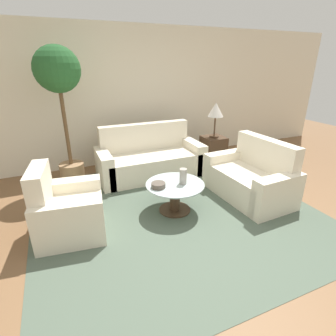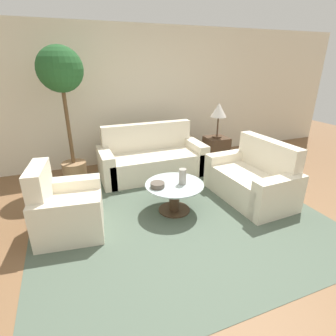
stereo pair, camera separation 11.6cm
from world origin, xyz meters
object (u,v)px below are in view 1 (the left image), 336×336
sofa_main (150,159)px  table_lamp (216,111)px  potted_plant (60,88)px  vase (183,176)px  armchair (66,212)px  coffee_table (175,193)px  loveseat (252,179)px  bowl (158,185)px

sofa_main → table_lamp: (1.33, -0.05, 0.80)m
potted_plant → vase: potted_plant is taller
armchair → table_lamp: 3.22m
armchair → table_lamp: bearing=-58.7°
armchair → vase: armchair is taller
sofa_main → coffee_table: bearing=-94.8°
table_lamp → coffee_table: bearing=-137.7°
sofa_main → coffee_table: (-0.11, -1.37, -0.02)m
vase → loveseat: bearing=-1.5°
armchair → bowl: bearing=-86.1°
sofa_main → loveseat: (1.15, -1.43, -0.00)m
loveseat → potted_plant: 3.21m
armchair → bowl: armchair is taller
loveseat → potted_plant: potted_plant is taller
loveseat → coffee_table: (-1.26, 0.07, -0.02)m
armchair → coffee_table: 1.42m
sofa_main → loveseat: sofa_main is taller
armchair → potted_plant: potted_plant is taller
coffee_table → armchair: bearing=177.6°
coffee_table → table_lamp: 2.12m
armchair → coffee_table: bearing=-84.8°
coffee_table → vase: vase is taller
vase → table_lamp: bearing=45.0°
sofa_main → armchair: 2.01m
table_lamp → bowl: 2.25m
bowl → loveseat: bearing=-1.9°
armchair → loveseat: size_ratio=0.67×
sofa_main → bowl: sofa_main is taller
coffee_table → bowl: bowl is taller
loveseat → bowl: (-1.52, 0.05, 0.16)m
bowl → potted_plant: bearing=122.9°
potted_plant → vase: bearing=-49.1°
sofa_main → vase: (-0.02, -1.40, 0.23)m
vase → coffee_table: bearing=159.2°
armchair → vase: 1.54m
sofa_main → coffee_table: 1.37m
coffee_table → potted_plant: potted_plant is taller
armchair → loveseat: loveseat is taller
table_lamp → vase: size_ratio=3.07×
coffee_table → sofa_main: bearing=85.2°
loveseat → coffee_table: 1.27m
table_lamp → loveseat: bearing=-97.4°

